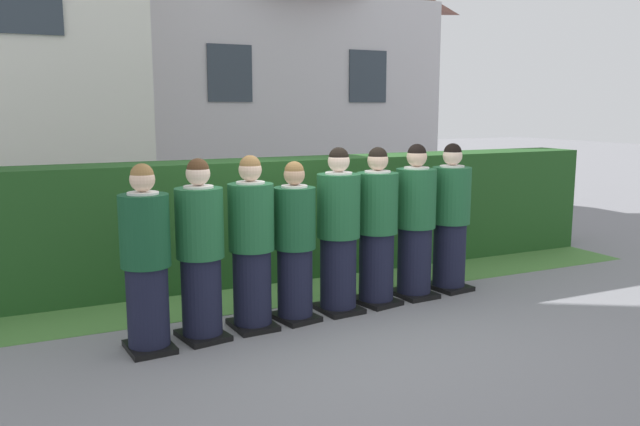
{
  "coord_description": "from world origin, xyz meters",
  "views": [
    {
      "loc": [
        -2.72,
        -5.69,
        2.08
      ],
      "look_at": [
        0.0,
        0.0,
        1.05
      ],
      "focal_mm": 36.17,
      "sensor_mm": 36.0,
      "label": 1
    }
  ],
  "objects_px": {
    "student_front_row_0": "(146,263)",
    "student_front_row_5": "(377,230)",
    "student_front_row_2": "(252,247)",
    "student_front_row_6": "(415,225)",
    "student_front_row_4": "(338,234)",
    "student_front_row_7": "(450,221)",
    "student_front_row_3": "(295,246)",
    "student_front_row_1": "(200,254)"
  },
  "relations": [
    {
      "from": "student_front_row_3",
      "to": "student_front_row_7",
      "type": "distance_m",
      "value": 2.06
    },
    {
      "from": "student_front_row_1",
      "to": "student_front_row_2",
      "type": "distance_m",
      "value": 0.52
    },
    {
      "from": "student_front_row_0",
      "to": "student_front_row_2",
      "type": "bearing_deg",
      "value": 9.02
    },
    {
      "from": "student_front_row_1",
      "to": "student_front_row_5",
      "type": "xyz_separation_m",
      "value": [
        1.97,
        0.24,
        0.02
      ]
    },
    {
      "from": "student_front_row_0",
      "to": "student_front_row_3",
      "type": "xyz_separation_m",
      "value": [
        1.47,
        0.2,
        -0.02
      ]
    },
    {
      "from": "student_front_row_5",
      "to": "student_front_row_7",
      "type": "xyz_separation_m",
      "value": [
        1.04,
        0.12,
        0.0
      ]
    },
    {
      "from": "student_front_row_4",
      "to": "student_front_row_3",
      "type": "bearing_deg",
      "value": -172.97
    },
    {
      "from": "student_front_row_1",
      "to": "student_front_row_5",
      "type": "bearing_deg",
      "value": 6.97
    },
    {
      "from": "student_front_row_0",
      "to": "student_front_row_2",
      "type": "relative_size",
      "value": 0.98
    },
    {
      "from": "student_front_row_5",
      "to": "student_front_row_3",
      "type": "bearing_deg",
      "value": -173.03
    },
    {
      "from": "student_front_row_4",
      "to": "student_front_row_7",
      "type": "relative_size",
      "value": 1.0
    },
    {
      "from": "student_front_row_1",
      "to": "student_front_row_4",
      "type": "relative_size",
      "value": 0.97
    },
    {
      "from": "student_front_row_3",
      "to": "student_front_row_0",
      "type": "bearing_deg",
      "value": -172.1
    },
    {
      "from": "student_front_row_4",
      "to": "student_front_row_6",
      "type": "xyz_separation_m",
      "value": [
        1.01,
        0.11,
        0.0
      ]
    },
    {
      "from": "student_front_row_2",
      "to": "student_front_row_3",
      "type": "height_order",
      "value": "student_front_row_2"
    },
    {
      "from": "student_front_row_3",
      "to": "student_front_row_4",
      "type": "xyz_separation_m",
      "value": [
        0.51,
        0.06,
        0.06
      ]
    },
    {
      "from": "student_front_row_0",
      "to": "student_front_row_5",
      "type": "distance_m",
      "value": 2.49
    },
    {
      "from": "student_front_row_4",
      "to": "student_front_row_7",
      "type": "bearing_deg",
      "value": 6.59
    },
    {
      "from": "student_front_row_2",
      "to": "student_front_row_4",
      "type": "distance_m",
      "value": 0.98
    },
    {
      "from": "student_front_row_0",
      "to": "student_front_row_4",
      "type": "bearing_deg",
      "value": 7.67
    },
    {
      "from": "student_front_row_3",
      "to": "student_front_row_2",
      "type": "bearing_deg",
      "value": -174.57
    },
    {
      "from": "student_front_row_5",
      "to": "student_front_row_4",
      "type": "bearing_deg",
      "value": -173.09
    },
    {
      "from": "student_front_row_6",
      "to": "student_front_row_0",
      "type": "bearing_deg",
      "value": -172.76
    },
    {
      "from": "student_front_row_1",
      "to": "student_front_row_3",
      "type": "relative_size",
      "value": 1.04
    },
    {
      "from": "student_front_row_3",
      "to": "student_front_row_7",
      "type": "relative_size",
      "value": 0.93
    },
    {
      "from": "student_front_row_0",
      "to": "student_front_row_4",
      "type": "height_order",
      "value": "student_front_row_4"
    },
    {
      "from": "student_front_row_2",
      "to": "student_front_row_5",
      "type": "xyz_separation_m",
      "value": [
        1.46,
        0.17,
        0.01
      ]
    },
    {
      "from": "student_front_row_3",
      "to": "student_front_row_7",
      "type": "xyz_separation_m",
      "value": [
        2.04,
        0.24,
        0.05
      ]
    },
    {
      "from": "student_front_row_2",
      "to": "student_front_row_6",
      "type": "height_order",
      "value": "student_front_row_6"
    },
    {
      "from": "student_front_row_1",
      "to": "student_front_row_2",
      "type": "xyz_separation_m",
      "value": [
        0.51,
        0.07,
        0.0
      ]
    },
    {
      "from": "student_front_row_5",
      "to": "student_front_row_7",
      "type": "relative_size",
      "value": 1.0
    },
    {
      "from": "student_front_row_6",
      "to": "student_front_row_7",
      "type": "distance_m",
      "value": 0.53
    },
    {
      "from": "student_front_row_5",
      "to": "student_front_row_2",
      "type": "bearing_deg",
      "value": -173.51
    },
    {
      "from": "student_front_row_1",
      "to": "student_front_row_4",
      "type": "height_order",
      "value": "student_front_row_4"
    },
    {
      "from": "student_front_row_3",
      "to": "student_front_row_7",
      "type": "bearing_deg",
      "value": 6.7
    },
    {
      "from": "student_front_row_2",
      "to": "student_front_row_3",
      "type": "distance_m",
      "value": 0.46
    },
    {
      "from": "student_front_row_4",
      "to": "student_front_row_6",
      "type": "relative_size",
      "value": 1.0
    },
    {
      "from": "student_front_row_7",
      "to": "student_front_row_1",
      "type": "bearing_deg",
      "value": -173.22
    },
    {
      "from": "student_front_row_1",
      "to": "student_front_row_2",
      "type": "bearing_deg",
      "value": 8.34
    },
    {
      "from": "student_front_row_4",
      "to": "student_front_row_7",
      "type": "height_order",
      "value": "student_front_row_4"
    },
    {
      "from": "student_front_row_2",
      "to": "student_front_row_6",
      "type": "bearing_deg",
      "value": 6.34
    },
    {
      "from": "student_front_row_3",
      "to": "student_front_row_4",
      "type": "relative_size",
      "value": 0.93
    }
  ]
}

